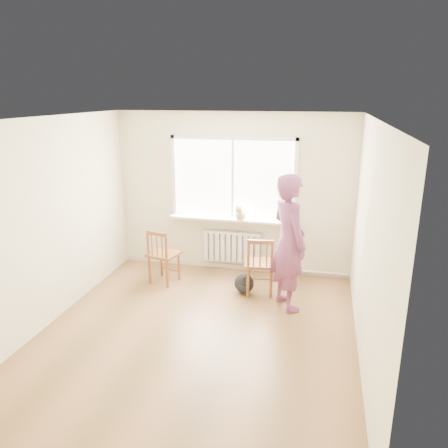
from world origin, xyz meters
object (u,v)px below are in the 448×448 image
Objects in this scene: person at (289,243)px; backpack at (244,283)px; chair_left at (162,256)px; chair_right at (260,266)px; cat at (241,213)px.

backpack is at bearing 33.16° from person.
chair_left is at bearing 177.04° from backpack.
chair_left is 1.60m from chair_right.
chair_right is 1.99× the size of cat.
person is at bearing -176.60° from chair_left.
cat is at bearing 6.91° from person.
backpack is (-0.68, 0.29, -0.82)m from person.
cat reaches higher than backpack.
person is (2.03, -0.36, 0.52)m from chair_left.
chair_right is at bearing 1.32° from backpack.
person reaches higher than chair_left.
chair_left is at bearing -145.30° from cat.
cat is (-0.88, 1.03, 0.10)m from person.
person reaches higher than backpack.
person reaches higher than chair_right.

